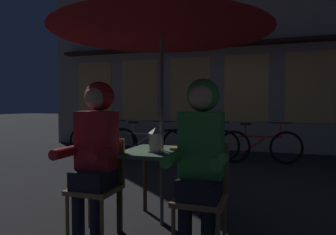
{
  "coord_description": "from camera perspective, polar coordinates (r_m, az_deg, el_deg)",
  "views": [
    {
      "loc": [
        0.98,
        -2.75,
        1.19
      ],
      "look_at": [
        0.0,
        0.19,
        1.06
      ],
      "focal_mm": 32.08,
      "sensor_mm": 36.0,
      "label": 1
    }
  ],
  "objects": [
    {
      "name": "ground_plane",
      "position": [
        3.16,
        -1.17,
        -19.67
      ],
      "size": [
        60.0,
        60.0,
        0.0
      ],
      "primitive_type": "plane",
      "color": "#232326"
    },
    {
      "name": "cafe_table",
      "position": [
        2.97,
        -1.19,
        -8.2
      ],
      "size": [
        0.72,
        0.72,
        0.74
      ],
      "color": "#42664C",
      "rests_on": "ground_plane"
    },
    {
      "name": "patio_umbrella",
      "position": [
        3.05,
        -1.21,
        19.03
      ],
      "size": [
        2.1,
        2.1,
        2.31
      ],
      "color": "#4C4C51",
      "rests_on": "ground_plane"
    },
    {
      "name": "lantern",
      "position": [
        2.84,
        -2.4,
        -4.15
      ],
      "size": [
        0.11,
        0.11,
        0.23
      ],
      "color": "white",
      "rests_on": "cafe_table"
    },
    {
      "name": "chair_left",
      "position": [
        2.88,
        -12.95,
        -11.64
      ],
      "size": [
        0.4,
        0.4,
        0.87
      ],
      "color": "olive",
      "rests_on": "ground_plane"
    },
    {
      "name": "chair_right",
      "position": [
        2.53,
        6.48,
        -13.56
      ],
      "size": [
        0.4,
        0.4,
        0.87
      ],
      "color": "olive",
      "rests_on": "ground_plane"
    },
    {
      "name": "person_left_hooded",
      "position": [
        2.77,
        -13.64,
        -4.7
      ],
      "size": [
        0.45,
        0.56,
        1.4
      ],
      "color": "black",
      "rests_on": "ground_plane"
    },
    {
      "name": "person_right_hooded",
      "position": [
        2.41,
        6.24,
        -5.73
      ],
      "size": [
        0.45,
        0.56,
        1.4
      ],
      "color": "black",
      "rests_on": "ground_plane"
    },
    {
      "name": "shopfront_building",
      "position": [
        8.46,
        9.75,
        15.41
      ],
      "size": [
        10.0,
        0.93,
        6.2
      ],
      "color": "#9E9389",
      "rests_on": "ground_plane"
    },
    {
      "name": "bicycle_nearest",
      "position": [
        7.22,
        -12.53,
        -4.28
      ],
      "size": [
        1.68,
        0.18,
        0.84
      ],
      "color": "black",
      "rests_on": "ground_plane"
    },
    {
      "name": "bicycle_second",
      "position": [
        6.65,
        -4.27,
        -4.82
      ],
      "size": [
        1.67,
        0.29,
        0.84
      ],
      "color": "black",
      "rests_on": "ground_plane"
    },
    {
      "name": "bicycle_third",
      "position": [
        6.51,
        6.09,
        -4.98
      ],
      "size": [
        1.68,
        0.14,
        0.84
      ],
      "color": "black",
      "rests_on": "ground_plane"
    },
    {
      "name": "bicycle_fourth",
      "position": [
        6.36,
        17.04,
        -5.25
      ],
      "size": [
        1.66,
        0.33,
        0.84
      ],
      "color": "black",
      "rests_on": "ground_plane"
    },
    {
      "name": "book",
      "position": [
        3.02,
        2.31,
        -5.86
      ],
      "size": [
        0.23,
        0.18,
        0.02
      ],
      "primitive_type": "cube",
      "rotation": [
        0.0,
        0.0,
        0.24
      ],
      "color": "olive",
      "rests_on": "cafe_table"
    }
  ]
}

